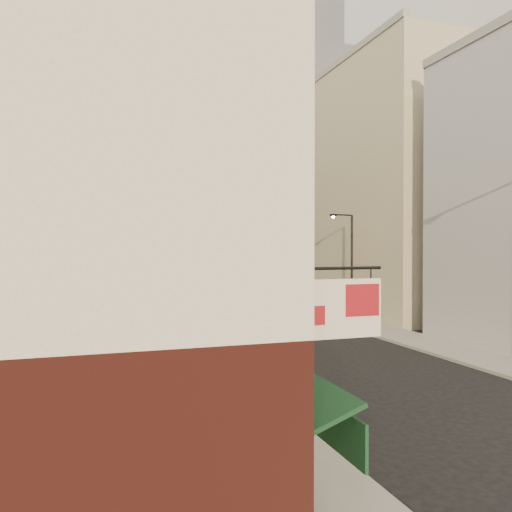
{
  "coord_description": "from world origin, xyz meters",
  "views": [
    {
      "loc": [
        -10.9,
        -5.23,
        5.26
      ],
      "look_at": [
        -2.38,
        20.56,
        4.86
      ],
      "focal_mm": 35.0,
      "sensor_mm": 36.0,
      "label": 1
    }
  ],
  "objects_px": {
    "clock_tower": "(146,184)",
    "streetlamp_mid": "(350,261)",
    "traffic_light_left": "(150,270)",
    "white_tower": "(219,171)"
  },
  "relations": [
    {
      "from": "traffic_light_left",
      "to": "white_tower",
      "type": "bearing_deg",
      "value": -124.54
    },
    {
      "from": "clock_tower",
      "to": "streetlamp_mid",
      "type": "bearing_deg",
      "value": -83.22
    },
    {
      "from": "clock_tower",
      "to": "streetlamp_mid",
      "type": "relative_size",
      "value": 5.82
    },
    {
      "from": "streetlamp_mid",
      "to": "white_tower",
      "type": "bearing_deg",
      "value": 75.32
    },
    {
      "from": "streetlamp_mid",
      "to": "traffic_light_left",
      "type": "distance_m",
      "value": 16.33
    },
    {
      "from": "streetlamp_mid",
      "to": "traffic_light_left",
      "type": "height_order",
      "value": "streetlamp_mid"
    },
    {
      "from": "white_tower",
      "to": "traffic_light_left",
      "type": "height_order",
      "value": "white_tower"
    },
    {
      "from": "streetlamp_mid",
      "to": "clock_tower",
      "type": "bearing_deg",
      "value": 85.71
    },
    {
      "from": "streetlamp_mid",
      "to": "traffic_light_left",
      "type": "bearing_deg",
      "value": 132.53
    },
    {
      "from": "clock_tower",
      "to": "white_tower",
      "type": "distance_m",
      "value": 17.83
    }
  ]
}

